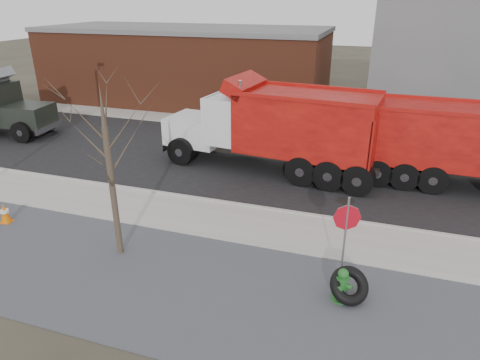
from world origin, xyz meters
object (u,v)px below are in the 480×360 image
(fire_hydrant, at_px, (342,286))
(dump_truck_red_b, at_px, (277,126))
(truck_tire, at_px, (349,286))
(stop_sign, at_px, (346,227))
(dump_truck_red_a, at_px, (476,144))

(fire_hydrant, bearing_deg, dump_truck_red_b, 129.70)
(fire_hydrant, bearing_deg, truck_tire, 31.61)
(truck_tire, xyz_separation_m, stop_sign, (-0.27, 0.57, 1.36))
(dump_truck_red_a, height_order, dump_truck_red_b, dump_truck_red_b)
(truck_tire, xyz_separation_m, dump_truck_red_b, (-3.96, 8.20, 1.62))
(truck_tire, bearing_deg, dump_truck_red_b, 115.80)
(truck_tire, relative_size, stop_sign, 0.51)
(dump_truck_red_b, bearing_deg, truck_tire, 122.24)
(dump_truck_red_b, bearing_deg, fire_hydrant, 121.07)
(truck_tire, relative_size, dump_truck_red_a, 0.15)
(fire_hydrant, relative_size, dump_truck_red_a, 0.10)
(stop_sign, xyz_separation_m, dump_truck_red_b, (-3.70, 7.62, 0.26))
(dump_truck_red_a, relative_size, dump_truck_red_b, 0.94)
(truck_tire, bearing_deg, dump_truck_red_a, 65.64)
(fire_hydrant, xyz_separation_m, stop_sign, (-0.09, 0.63, 1.37))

